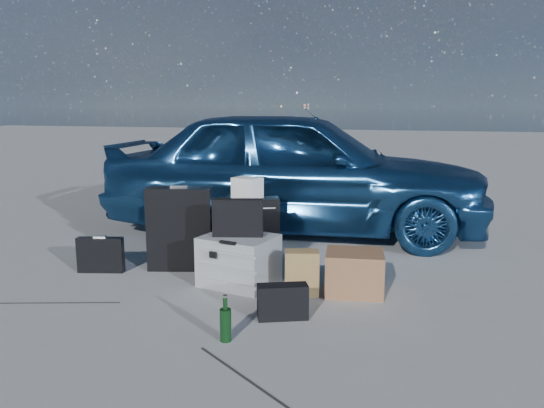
# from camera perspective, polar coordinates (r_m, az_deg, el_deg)

# --- Properties ---
(ground) EXTENTS (60.00, 60.00, 0.00)m
(ground) POSITION_cam_1_polar(r_m,az_deg,el_deg) (4.08, -6.33, -10.41)
(ground) COLOR #A4A39F
(ground) RESTS_ON ground
(car) EXTENTS (4.44, 2.23, 1.45)m
(car) POSITION_cam_1_polar(r_m,az_deg,el_deg) (6.09, 2.62, 3.64)
(car) COLOR #275E97
(car) RESTS_ON ground
(pelican_case) EXTENTS (0.64, 0.56, 0.41)m
(pelican_case) POSITION_cam_1_polar(r_m,az_deg,el_deg) (4.38, -3.57, -6.06)
(pelican_case) COLOR #AAADAF
(pelican_case) RESTS_ON ground
(laptop_bag) EXTENTS (0.42, 0.21, 0.31)m
(laptop_bag) POSITION_cam_1_polar(r_m,az_deg,el_deg) (4.30, -3.70, -1.49)
(laptop_bag) COLOR black
(laptop_bag) RESTS_ON pelican_case
(briefcase) EXTENTS (0.41, 0.19, 0.31)m
(briefcase) POSITION_cam_1_polar(r_m,az_deg,el_deg) (4.94, -17.96, -5.22)
(briefcase) COLOR black
(briefcase) RESTS_ON ground
(suitcase_left) EXTENTS (0.61, 0.35, 0.74)m
(suitcase_left) POSITION_cam_1_polar(r_m,az_deg,el_deg) (4.81, -9.84, -2.63)
(suitcase_left) COLOR black
(suitcase_left) RESTS_ON ground
(suitcase_right) EXTENTS (0.57, 0.39, 0.64)m
(suitcase_right) POSITION_cam_1_polar(r_m,az_deg,el_deg) (4.79, -2.48, -3.15)
(suitcase_right) COLOR black
(suitcase_right) RESTS_ON ground
(white_carton) EXTENTS (0.27, 0.24, 0.18)m
(white_carton) POSITION_cam_1_polar(r_m,az_deg,el_deg) (4.71, -2.67, 1.76)
(white_carton) COLOR white
(white_carton) RESTS_ON suitcase_right
(duffel_bag) EXTENTS (0.71, 0.39, 0.34)m
(duffel_bag) POSITION_cam_1_polar(r_m,az_deg,el_deg) (5.30, -5.03, -3.56)
(duffel_bag) COLOR black
(duffel_bag) RESTS_ON ground
(flat_box_white) EXTENTS (0.41, 0.32, 0.07)m
(flat_box_white) POSITION_cam_1_polar(r_m,az_deg,el_deg) (5.26, -5.17, -1.40)
(flat_box_white) COLOR white
(flat_box_white) RESTS_ON duffel_bag
(flat_box_black) EXTENTS (0.31, 0.24, 0.06)m
(flat_box_black) POSITION_cam_1_polar(r_m,az_deg,el_deg) (5.26, -5.12, -0.70)
(flat_box_black) COLOR black
(flat_box_black) RESTS_ON flat_box_white
(kraft_bag) EXTENTS (0.30, 0.22, 0.35)m
(kraft_bag) POSITION_cam_1_polar(r_m,az_deg,el_deg) (4.16, 3.21, -7.39)
(kraft_bag) COLOR olive
(kraft_bag) RESTS_ON ground
(cardboard_box) EXTENTS (0.50, 0.45, 0.33)m
(cardboard_box) POSITION_cam_1_polar(r_m,az_deg,el_deg) (4.24, 8.84, -7.29)
(cardboard_box) COLOR #986342
(cardboard_box) RESTS_ON ground
(messenger_bag) EXTENTS (0.37, 0.26, 0.24)m
(messenger_bag) POSITION_cam_1_polar(r_m,az_deg,el_deg) (3.72, 1.15, -10.46)
(messenger_bag) COLOR black
(messenger_bag) RESTS_ON ground
(green_bottle) EXTENTS (0.07, 0.07, 0.29)m
(green_bottle) POSITION_cam_1_polar(r_m,az_deg,el_deg) (3.39, -5.03, -12.25)
(green_bottle) COLOR black
(green_bottle) RESTS_ON ground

